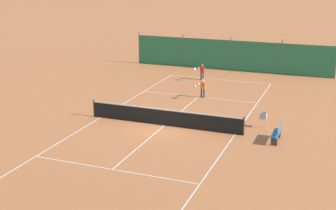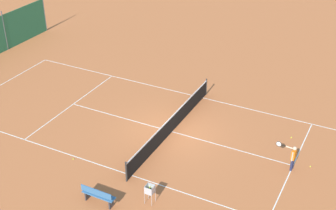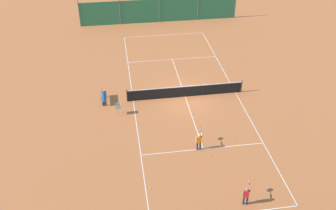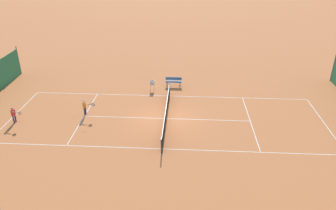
{
  "view_description": "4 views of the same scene",
  "coord_description": "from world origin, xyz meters",
  "px_view_note": "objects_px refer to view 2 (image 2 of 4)",
  "views": [
    {
      "loc": [
        -9.22,
        23.42,
        8.8
      ],
      "look_at": [
        -0.43,
        0.57,
        1.42
      ],
      "focal_mm": 50.0,
      "sensor_mm": 36.0,
      "label": 1
    },
    {
      "loc": [
        -18.41,
        -9.17,
        13.51
      ],
      "look_at": [
        1.0,
        0.74,
        0.91
      ],
      "focal_mm": 50.0,
      "sensor_mm": 36.0,
      "label": 2
    },
    {
      "loc": [
        -5.22,
        -25.52,
        16.8
      ],
      "look_at": [
        -1.73,
        -2.36,
        0.95
      ],
      "focal_mm": 42.0,
      "sensor_mm": 36.0,
      "label": 3
    },
    {
      "loc": [
        21.94,
        1.48,
        12.26
      ],
      "look_at": [
        0.39,
        0.17,
        1.37
      ],
      "focal_mm": 35.0,
      "sensor_mm": 36.0,
      "label": 4
    }
  ],
  "objects_px": {
    "player_far_service": "(293,156)",
    "tennis_ball_service_box": "(310,166)",
    "tennis_ball_alley_right": "(291,137)",
    "ball_hopper": "(150,190)",
    "tennis_ball_by_net_right": "(73,159)",
    "courtside_bench": "(98,195)",
    "tennis_net": "(172,124)"
  },
  "relations": [
    {
      "from": "ball_hopper",
      "to": "courtside_bench",
      "type": "xyz_separation_m",
      "value": [
        -1.04,
        1.9,
        -0.21
      ]
    },
    {
      "from": "tennis_ball_by_net_right",
      "to": "courtside_bench",
      "type": "relative_size",
      "value": 0.04
    },
    {
      "from": "tennis_ball_by_net_right",
      "to": "ball_hopper",
      "type": "xyz_separation_m",
      "value": [
        -0.97,
        -4.76,
        0.63
      ]
    },
    {
      "from": "tennis_ball_alley_right",
      "to": "tennis_ball_by_net_right",
      "type": "relative_size",
      "value": 1.0
    },
    {
      "from": "tennis_ball_service_box",
      "to": "courtside_bench",
      "type": "relative_size",
      "value": 0.04
    },
    {
      "from": "tennis_ball_service_box",
      "to": "tennis_ball_alley_right",
      "type": "bearing_deg",
      "value": 34.82
    },
    {
      "from": "player_far_service",
      "to": "tennis_ball_service_box",
      "type": "height_order",
      "value": "player_far_service"
    },
    {
      "from": "courtside_bench",
      "to": "player_far_service",
      "type": "bearing_deg",
      "value": -47.65
    },
    {
      "from": "tennis_net",
      "to": "courtside_bench",
      "type": "xyz_separation_m",
      "value": [
        -6.34,
        0.28,
        -0.05
      ]
    },
    {
      "from": "tennis_ball_alley_right",
      "to": "tennis_net",
      "type": "bearing_deg",
      "value": 111.64
    },
    {
      "from": "player_far_service",
      "to": "tennis_ball_service_box",
      "type": "xyz_separation_m",
      "value": [
        0.56,
        -0.79,
        -0.71
      ]
    },
    {
      "from": "tennis_ball_alley_right",
      "to": "ball_hopper",
      "type": "height_order",
      "value": "ball_hopper"
    },
    {
      "from": "player_far_service",
      "to": "courtside_bench",
      "type": "distance_m",
      "value": 8.98
    },
    {
      "from": "tennis_net",
      "to": "tennis_ball_service_box",
      "type": "bearing_deg",
      "value": -87.95
    },
    {
      "from": "tennis_ball_service_box",
      "to": "tennis_ball_alley_right",
      "type": "relative_size",
      "value": 1.0
    },
    {
      "from": "player_far_service",
      "to": "tennis_ball_alley_right",
      "type": "height_order",
      "value": "player_far_service"
    },
    {
      "from": "tennis_ball_service_box",
      "to": "courtside_bench",
      "type": "height_order",
      "value": "courtside_bench"
    },
    {
      "from": "player_far_service",
      "to": "tennis_ball_service_box",
      "type": "bearing_deg",
      "value": -54.97
    },
    {
      "from": "tennis_ball_service_box",
      "to": "ball_hopper",
      "type": "relative_size",
      "value": 0.07
    },
    {
      "from": "tennis_ball_service_box",
      "to": "courtside_bench",
      "type": "bearing_deg",
      "value": 131.64
    },
    {
      "from": "tennis_ball_alley_right",
      "to": "ball_hopper",
      "type": "relative_size",
      "value": 0.07
    },
    {
      "from": "tennis_ball_service_box",
      "to": "tennis_ball_by_net_right",
      "type": "relative_size",
      "value": 1.0
    },
    {
      "from": "tennis_net",
      "to": "ball_hopper",
      "type": "height_order",
      "value": "tennis_net"
    },
    {
      "from": "tennis_net",
      "to": "tennis_ball_service_box",
      "type": "relative_size",
      "value": 139.09
    },
    {
      "from": "tennis_net",
      "to": "ball_hopper",
      "type": "xyz_separation_m",
      "value": [
        -5.3,
        -1.63,
        0.16
      ]
    },
    {
      "from": "tennis_ball_by_net_right",
      "to": "ball_hopper",
      "type": "bearing_deg",
      "value": -101.49
    },
    {
      "from": "tennis_ball_by_net_right",
      "to": "ball_hopper",
      "type": "relative_size",
      "value": 0.07
    },
    {
      "from": "tennis_net",
      "to": "player_far_service",
      "type": "relative_size",
      "value": 7.2
    },
    {
      "from": "player_far_service",
      "to": "tennis_ball_by_net_right",
      "type": "height_order",
      "value": "player_far_service"
    },
    {
      "from": "tennis_net",
      "to": "player_far_service",
      "type": "distance_m",
      "value": 6.36
    },
    {
      "from": "tennis_ball_alley_right",
      "to": "courtside_bench",
      "type": "xyz_separation_m",
      "value": [
        -8.62,
        6.02,
        0.42
      ]
    },
    {
      "from": "tennis_ball_alley_right",
      "to": "courtside_bench",
      "type": "height_order",
      "value": "courtside_bench"
    }
  ]
}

